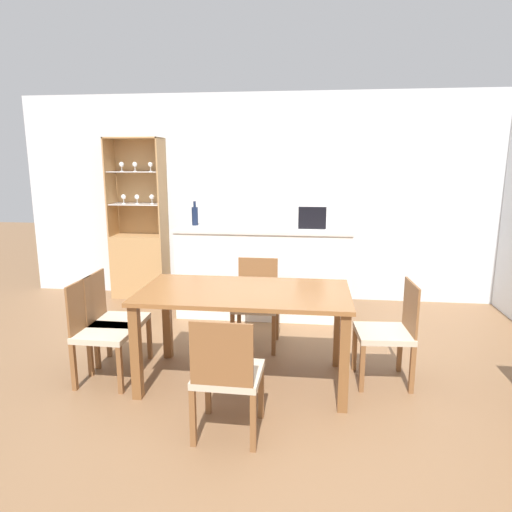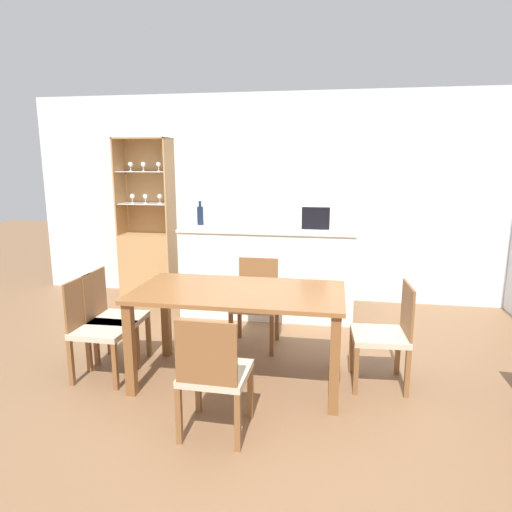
{
  "view_description": "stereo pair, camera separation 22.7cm",
  "coord_description": "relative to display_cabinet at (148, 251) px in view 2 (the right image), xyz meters",
  "views": [
    {
      "loc": [
        0.31,
        -3.1,
        1.73
      ],
      "look_at": [
        -0.2,
        1.08,
        0.85
      ],
      "focal_mm": 32.0,
      "sensor_mm": 36.0,
      "label": 1
    },
    {
      "loc": [
        0.53,
        -3.07,
        1.73
      ],
      "look_at": [
        -0.2,
        1.08,
        0.85
      ],
      "focal_mm": 32.0,
      "sensor_mm": 36.0,
      "label": 2
    }
  ],
  "objects": [
    {
      "name": "microwave",
      "position": [
        2.26,
        -0.5,
        0.55
      ],
      "size": [
        0.46,
        0.34,
        0.28
      ],
      "color": "silver",
      "rests_on": "kitchen_counter"
    },
    {
      "name": "dining_chair_side_left_far",
      "position": [
        0.55,
        -2.06,
        -0.17
      ],
      "size": [
        0.43,
        0.43,
        0.82
      ],
      "rotation": [
        0.0,
        0.0,
        -1.54
      ],
      "color": "#C1B299",
      "rests_on": "ground_plane"
    },
    {
      "name": "kitchen_counter",
      "position": [
        1.66,
        -0.53,
        -0.08
      ],
      "size": [
        1.94,
        0.62,
        1.0
      ],
      "color": "white",
      "rests_on": "ground_plane"
    },
    {
      "name": "dining_chair_side_left_near",
      "position": [
        0.55,
        -2.31,
        -0.17
      ],
      "size": [
        0.42,
        0.42,
        0.82
      ],
      "rotation": [
        0.0,
        0.0,
        -1.59
      ],
      "color": "#C1B299",
      "rests_on": "ground_plane"
    },
    {
      "name": "dining_chair_head_far",
      "position": [
        1.68,
        -1.43,
        -0.17
      ],
      "size": [
        0.42,
        0.42,
        0.82
      ],
      "rotation": [
        0.0,
        0.0,
        3.14
      ],
      "color": "#C1B299",
      "rests_on": "ground_plane"
    },
    {
      "name": "display_cabinet",
      "position": [
        0.0,
        0.0,
        0.0
      ],
      "size": [
        0.69,
        0.35,
        2.02
      ],
      "color": "tan",
      "rests_on": "ground_plane"
    },
    {
      "name": "wall_back",
      "position": [
        1.87,
        0.19,
        0.69
      ],
      "size": [
        6.8,
        0.06,
        2.55
      ],
      "color": "silver",
      "rests_on": "ground_plane"
    },
    {
      "name": "ground_plane",
      "position": [
        1.87,
        -2.44,
        -0.59
      ],
      "size": [
        18.0,
        18.0,
        0.0
      ],
      "primitive_type": "plane",
      "color": "brown"
    },
    {
      "name": "wine_bottle",
      "position": [
        0.84,
        -0.39,
        0.53
      ],
      "size": [
        0.07,
        0.07,
        0.28
      ],
      "color": "#141E38",
      "rests_on": "kitchen_counter"
    },
    {
      "name": "dining_chair_side_right_far",
      "position": [
        2.81,
        -2.05,
        -0.17
      ],
      "size": [
        0.44,
        0.44,
        0.82
      ],
      "rotation": [
        0.0,
        0.0,
        1.63
      ],
      "color": "#C1B299",
      "rests_on": "ground_plane"
    },
    {
      "name": "dining_table",
      "position": [
        1.68,
        -2.18,
        0.06
      ],
      "size": [
        1.62,
        0.86,
        0.75
      ],
      "color": "brown",
      "rests_on": "ground_plane"
    },
    {
      "name": "dining_chair_head_near",
      "position": [
        1.68,
        -2.93,
        -0.17
      ],
      "size": [
        0.42,
        0.42,
        0.82
      ],
      "rotation": [
        0.0,
        0.0,
        -0.02
      ],
      "color": "#C1B299",
      "rests_on": "ground_plane"
    }
  ]
}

